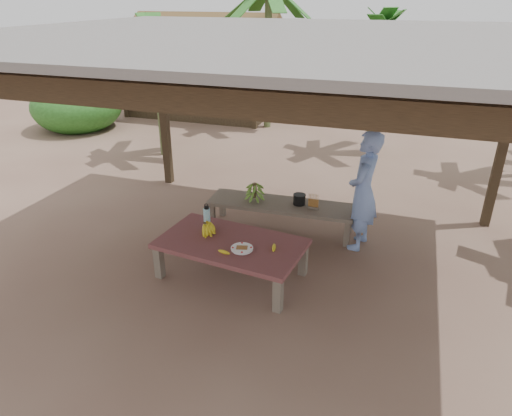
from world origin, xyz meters
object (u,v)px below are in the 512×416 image
(bench, at_px, (281,207))
(water_flask, at_px, (207,217))
(woman, at_px, (363,191))
(plate, at_px, (242,249))
(cooking_pot, at_px, (299,200))
(ripe_banana_bunch, at_px, (205,227))
(work_table, at_px, (231,246))

(bench, height_order, water_flask, water_flask)
(woman, bearing_deg, plate, -32.14)
(water_flask, height_order, cooking_pot, water_flask)
(ripe_banana_bunch, bearing_deg, work_table, -14.32)
(ripe_banana_bunch, xyz_separation_m, water_flask, (-0.05, 0.19, 0.05))
(woman, bearing_deg, ripe_banana_bunch, -48.56)
(ripe_banana_bunch, height_order, plate, ripe_banana_bunch)
(work_table, bearing_deg, cooking_pot, 77.11)
(bench, xyz_separation_m, ripe_banana_bunch, (-0.65, -1.32, 0.19))
(cooking_pot, bearing_deg, water_flask, -129.44)
(bench, bearing_deg, water_flask, -124.49)
(work_table, bearing_deg, plate, -29.84)
(cooking_pot, bearing_deg, ripe_banana_bunch, -123.77)
(bench, bearing_deg, woman, -7.57)
(ripe_banana_bunch, height_order, water_flask, water_flask)
(plate, bearing_deg, woman, 49.81)
(cooking_pot, relative_size, woman, 0.11)
(work_table, relative_size, woman, 1.12)
(bench, xyz_separation_m, woman, (1.20, -0.10, 0.46))
(woman, bearing_deg, bench, -86.88)
(plate, height_order, woman, woman)
(plate, xyz_separation_m, water_flask, (-0.66, 0.44, 0.12))
(cooking_pot, bearing_deg, plate, -100.84)
(bench, height_order, woman, woman)
(bench, xyz_separation_m, cooking_pot, (0.27, 0.05, 0.13))
(work_table, relative_size, ripe_banana_bunch, 6.82)
(water_flask, distance_m, cooking_pot, 1.53)
(work_table, xyz_separation_m, woman, (1.44, 1.32, 0.42))
(cooking_pot, bearing_deg, work_table, -109.19)
(cooking_pot, xyz_separation_m, woman, (0.93, -0.15, 0.32))
(cooking_pot, bearing_deg, bench, -169.30)
(woman, bearing_deg, work_table, -39.49)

